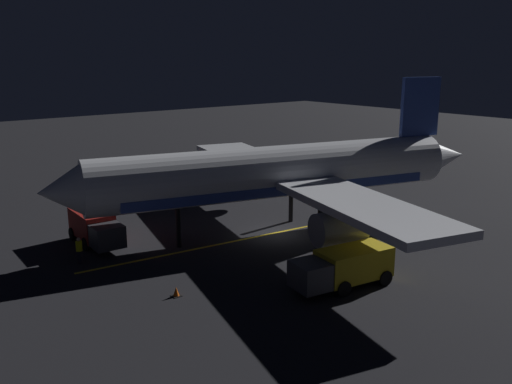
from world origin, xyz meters
The scene contains 9 objects.
ground_plane centered at (0.00, 0.00, -0.10)m, with size 180.00×180.00×0.20m, color black.
apron_guide_stripe centered at (0.56, 4.00, 0.00)m, with size 0.24×21.83×0.01m, color gold.
airliner centered at (-0.15, -0.55, 4.54)m, with size 31.96×33.95×11.33m.
baggage_truck centered at (6.13, 11.57, 1.19)m, with size 5.85×2.49×2.29m.
catering_truck centered at (-9.89, 3.48, 1.17)m, with size 3.08×6.40×2.21m.
ground_crew_worker centered at (3.28, 13.88, 0.89)m, with size 0.40×0.40×1.74m.
traffic_cone_near_left centered at (-7.12, 2.93, 0.25)m, with size 0.50×0.50×0.55m.
traffic_cone_near_right centered at (6.74, 10.76, 0.25)m, with size 0.50×0.50×0.55m.
traffic_cone_under_wing centered at (-4.90, 11.67, 0.25)m, with size 0.50×0.50×0.55m.
Camera 1 is at (-29.47, 25.92, 12.91)m, focal length 38.44 mm.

